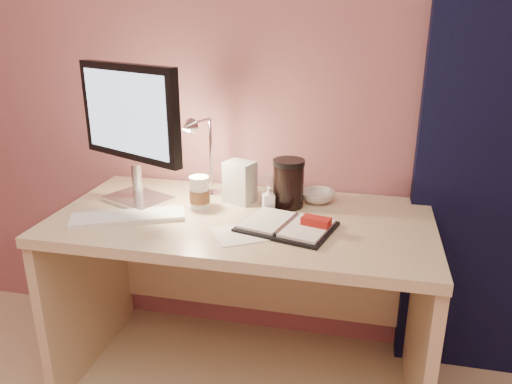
% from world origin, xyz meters
% --- Properties ---
extents(desk, '(1.40, 0.70, 0.73)m').
position_xyz_m(desk, '(0.00, 1.45, 0.50)').
color(desk, beige).
rests_on(desk, ground).
extents(monitor, '(0.48, 0.27, 0.54)m').
position_xyz_m(monitor, '(-0.45, 1.45, 1.05)').
color(monitor, silver).
rests_on(monitor, desk).
extents(keyboard, '(0.42, 0.28, 0.02)m').
position_xyz_m(keyboard, '(-0.40, 1.26, 0.74)').
color(keyboard, white).
rests_on(keyboard, desk).
extents(planner, '(0.36, 0.31, 0.05)m').
position_xyz_m(planner, '(0.19, 1.31, 0.74)').
color(planner, black).
rests_on(planner, desk).
extents(paper_a, '(0.23, 0.23, 0.00)m').
position_xyz_m(paper_a, '(0.03, 1.22, 0.73)').
color(paper_a, white).
rests_on(paper_a, desk).
extents(paper_b, '(0.19, 0.19, 0.00)m').
position_xyz_m(paper_b, '(0.11, 1.34, 0.73)').
color(paper_b, white).
rests_on(paper_b, desk).
extents(coffee_cup, '(0.08, 0.08, 0.13)m').
position_xyz_m(coffee_cup, '(-0.18, 1.43, 0.79)').
color(coffee_cup, white).
rests_on(coffee_cup, desk).
extents(clear_cup, '(0.07, 0.07, 0.12)m').
position_xyz_m(clear_cup, '(0.07, 1.54, 0.79)').
color(clear_cup, white).
rests_on(clear_cup, desk).
extents(bowl, '(0.18, 0.18, 0.04)m').
position_xyz_m(bowl, '(0.26, 1.60, 0.75)').
color(bowl, silver).
rests_on(bowl, desk).
extents(lotion_bottle, '(0.06, 0.06, 0.09)m').
position_xyz_m(lotion_bottle, '(0.08, 1.47, 0.78)').
color(lotion_bottle, white).
rests_on(lotion_bottle, desk).
extents(dark_jar, '(0.12, 0.12, 0.17)m').
position_xyz_m(dark_jar, '(0.15, 1.52, 0.81)').
color(dark_jar, black).
rests_on(dark_jar, desk).
extents(product_box, '(0.13, 0.12, 0.17)m').
position_xyz_m(product_box, '(-0.04, 1.53, 0.81)').
color(product_box, beige).
rests_on(product_box, desk).
extents(desk_lamp, '(0.12, 0.21, 0.34)m').
position_xyz_m(desk_lamp, '(-0.15, 1.50, 0.95)').
color(desk_lamp, silver).
rests_on(desk_lamp, desk).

